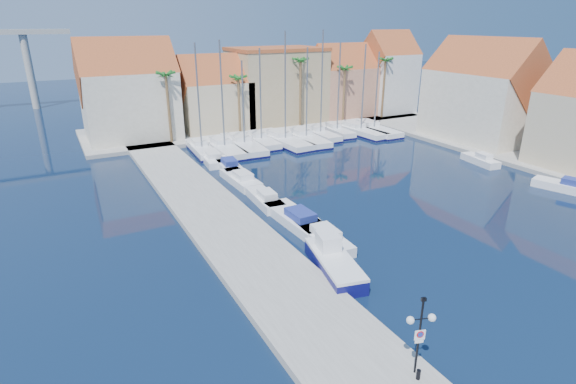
% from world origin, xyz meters
% --- Properties ---
extents(ground, '(260.00, 260.00, 0.00)m').
position_xyz_m(ground, '(0.00, 0.00, 0.00)').
color(ground, black).
rests_on(ground, ground).
extents(quay_west, '(6.00, 77.00, 0.50)m').
position_xyz_m(quay_west, '(-9.00, 13.50, 0.25)').
color(quay_west, gray).
rests_on(quay_west, ground).
extents(shore_north, '(54.00, 16.00, 0.50)m').
position_xyz_m(shore_north, '(10.00, 48.00, 0.25)').
color(shore_north, gray).
rests_on(shore_north, ground).
extents(shore_east, '(12.00, 60.00, 0.50)m').
position_xyz_m(shore_east, '(32.00, 15.00, 0.25)').
color(shore_east, gray).
rests_on(shore_east, ground).
extents(lamp_post, '(1.34, 0.68, 4.09)m').
position_xyz_m(lamp_post, '(-7.00, -5.94, 3.18)').
color(lamp_post, black).
rests_on(lamp_post, quay_west).
extents(bollard, '(0.20, 0.20, 0.49)m').
position_xyz_m(bollard, '(-7.16, -6.33, 0.75)').
color(bollard, black).
rests_on(bollard, quay_west).
extents(fishing_boat, '(3.46, 6.69, 2.24)m').
position_xyz_m(fishing_boat, '(-4.86, 4.14, 0.74)').
color(fishing_boat, '#0E0D51').
rests_on(fishing_boat, ground).
extents(motorboat_west_0, '(2.45, 6.73, 1.40)m').
position_xyz_m(motorboat_west_0, '(-3.26, 8.14, 0.51)').
color(motorboat_west_0, white).
rests_on(motorboat_west_0, ground).
extents(motorboat_west_1, '(2.59, 7.44, 1.40)m').
position_xyz_m(motorboat_west_1, '(-3.37, 11.91, 0.51)').
color(motorboat_west_1, white).
rests_on(motorboat_west_1, ground).
extents(motorboat_west_2, '(2.18, 5.82, 1.40)m').
position_xyz_m(motorboat_west_2, '(-3.78, 17.11, 0.51)').
color(motorboat_west_2, white).
rests_on(motorboat_west_2, ground).
extents(motorboat_west_3, '(2.23, 6.57, 1.40)m').
position_xyz_m(motorboat_west_3, '(-3.63, 23.32, 0.51)').
color(motorboat_west_3, white).
rests_on(motorboat_west_3, ground).
extents(motorboat_west_4, '(2.67, 6.58, 1.40)m').
position_xyz_m(motorboat_west_4, '(-3.07, 28.37, 0.51)').
color(motorboat_west_4, white).
rests_on(motorboat_west_4, ground).
extents(motorboat_west_5, '(2.76, 6.78, 1.40)m').
position_xyz_m(motorboat_west_5, '(-3.76, 32.00, 0.51)').
color(motorboat_west_5, white).
rests_on(motorboat_west_5, ground).
extents(motorboat_east_0, '(3.62, 6.24, 1.40)m').
position_xyz_m(motorboat_east_0, '(24.03, 6.01, 0.51)').
color(motorboat_east_0, white).
rests_on(motorboat_east_0, ground).
extents(motorboat_east_1, '(2.31, 5.16, 1.40)m').
position_xyz_m(motorboat_east_1, '(23.99, 16.36, 0.51)').
color(motorboat_east_1, white).
rests_on(motorboat_east_1, ground).
extents(sailboat_0, '(2.85, 8.83, 13.50)m').
position_xyz_m(sailboat_0, '(-3.70, 36.37, 0.63)').
color(sailboat_0, white).
rests_on(sailboat_0, ground).
extents(sailboat_1, '(2.96, 10.96, 13.79)m').
position_xyz_m(sailboat_1, '(-0.95, 35.78, 0.59)').
color(sailboat_1, white).
rests_on(sailboat_1, ground).
extents(sailboat_2, '(3.72, 11.61, 11.31)m').
position_xyz_m(sailboat_2, '(1.91, 36.01, 0.55)').
color(sailboat_2, white).
rests_on(sailboat_2, ground).
extents(sailboat_3, '(2.55, 9.13, 12.65)m').
position_xyz_m(sailboat_3, '(4.76, 36.81, 0.60)').
color(sailboat_3, white).
rests_on(sailboat_3, ground).
extents(sailboat_4, '(3.85, 12.00, 14.70)m').
position_xyz_m(sailboat_4, '(7.70, 35.68, 0.58)').
color(sailboat_4, white).
rests_on(sailboat_4, ground).
extents(sailboat_5, '(3.50, 11.23, 12.68)m').
position_xyz_m(sailboat_5, '(10.90, 35.36, 0.57)').
color(sailboat_5, white).
rests_on(sailboat_5, ground).
extents(sailboat_6, '(2.45, 9.06, 14.76)m').
position_xyz_m(sailboat_6, '(13.94, 36.44, 0.64)').
color(sailboat_6, white).
rests_on(sailboat_6, ground).
extents(sailboat_7, '(2.61, 8.31, 13.06)m').
position_xyz_m(sailboat_7, '(17.12, 36.82, 0.63)').
color(sailboat_7, white).
rests_on(sailboat_7, ground).
extents(sailboat_8, '(3.60, 10.96, 12.85)m').
position_xyz_m(sailboat_8, '(20.24, 35.43, 0.58)').
color(sailboat_8, white).
rests_on(sailboat_8, ground).
extents(sailboat_9, '(3.28, 11.56, 11.79)m').
position_xyz_m(sailboat_9, '(22.72, 35.45, 0.56)').
color(sailboat_9, white).
rests_on(sailboat_9, ground).
extents(building_0, '(12.30, 9.00, 13.50)m').
position_xyz_m(building_0, '(-10.00, 47.00, 6.52)').
color(building_0, beige).
rests_on(building_0, shore_north).
extents(building_1, '(10.30, 8.00, 11.00)m').
position_xyz_m(building_1, '(2.00, 47.00, 5.30)').
color(building_1, '#C5B48B').
rests_on(building_1, shore_north).
extents(building_2, '(14.20, 10.20, 11.50)m').
position_xyz_m(building_2, '(13.00, 48.00, 6.26)').
color(building_2, tan).
rests_on(building_2, shore_north).
extents(building_3, '(10.30, 8.00, 12.00)m').
position_xyz_m(building_3, '(25.00, 47.00, 5.86)').
color(building_3, tan).
rests_on(building_3, shore_north).
extents(building_4, '(8.30, 8.00, 14.00)m').
position_xyz_m(building_4, '(34.00, 46.00, 6.97)').
color(building_4, silver).
rests_on(building_4, shore_north).
extents(building_6, '(9.00, 14.30, 13.50)m').
position_xyz_m(building_6, '(32.00, 24.00, 6.52)').
color(building_6, beige).
rests_on(building_6, shore_east).
extents(palm_0, '(2.60, 2.60, 10.15)m').
position_xyz_m(palm_0, '(-6.00, 42.00, 9.08)').
color(palm_0, brown).
rests_on(palm_0, shore_north).
extents(palm_1, '(2.60, 2.60, 9.15)m').
position_xyz_m(palm_1, '(4.00, 42.00, 8.14)').
color(palm_1, brown).
rests_on(palm_1, shore_north).
extents(palm_2, '(2.60, 2.60, 11.15)m').
position_xyz_m(palm_2, '(14.00, 42.00, 10.02)').
color(palm_2, brown).
rests_on(palm_2, shore_north).
extents(palm_3, '(2.60, 2.60, 9.65)m').
position_xyz_m(palm_3, '(22.00, 42.00, 8.61)').
color(palm_3, brown).
rests_on(palm_3, shore_north).
extents(palm_4, '(2.60, 2.60, 10.65)m').
position_xyz_m(palm_4, '(30.00, 42.00, 9.55)').
color(palm_4, brown).
rests_on(palm_4, shore_north).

